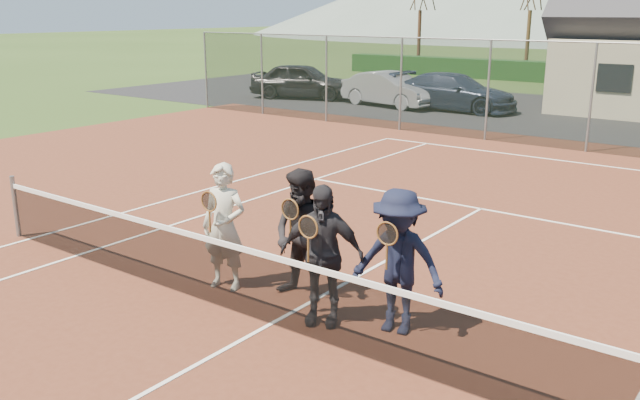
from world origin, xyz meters
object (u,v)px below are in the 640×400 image
object	(u,v)px
player_c	(322,255)
player_b	(303,235)
tennis_net	(270,286)
car_b	(390,89)
car_a	(302,81)
car_c	(454,92)
player_d	(398,262)
player_a	(224,227)

from	to	relation	value
player_c	player_b	bearing A→B (deg)	145.02
tennis_net	car_b	bearing A→B (deg)	116.85
car_a	car_c	xyz separation A→B (m)	(7.15, 0.59, -0.06)
player_b	player_d	size ratio (longest dim) A/B	1.00
car_a	car_b	xyz separation A→B (m)	(4.52, 0.08, -0.08)
car_c	player_b	size ratio (longest dim) A/B	2.78
car_b	player_d	distance (m)	20.51
tennis_net	player_c	xyz separation A→B (m)	(0.46, 0.45, 0.38)
player_c	car_b	bearing A→B (deg)	118.58
tennis_net	player_b	distance (m)	0.99
player_c	player_d	distance (m)	0.95
tennis_net	player_c	bearing A→B (deg)	44.16
car_a	car_b	size ratio (longest dim) A/B	1.08
tennis_net	player_a	bearing A→B (deg)	157.61
car_a	player_a	distance (m)	21.70
car_b	player_a	distance (m)	19.52
car_b	player_d	bearing A→B (deg)	-139.04
car_a	tennis_net	world-z (taller)	car_a
player_b	car_a	bearing A→B (deg)	128.11
car_c	player_b	world-z (taller)	player_b
player_a	player_d	bearing A→B (deg)	5.75
player_a	player_b	world-z (taller)	same
tennis_net	player_c	size ratio (longest dim) A/B	6.49
player_c	car_c	bearing A→B (deg)	111.15
tennis_net	player_a	size ratio (longest dim) A/B	6.49
car_c	player_a	world-z (taller)	player_a
car_b	player_b	size ratio (longest dim) A/B	2.37
car_b	car_c	world-z (taller)	car_c
car_b	player_b	world-z (taller)	player_b
tennis_net	player_c	world-z (taller)	player_c
player_d	player_a	bearing A→B (deg)	-174.25
car_b	car_c	bearing A→B (deg)	-69.31
car_c	player_c	distance (m)	19.73
car_a	player_d	world-z (taller)	player_d
car_a	player_b	world-z (taller)	player_b
car_b	player_c	distance (m)	20.38
tennis_net	player_d	xyz separation A→B (m)	(1.34, 0.80, 0.38)
player_b	car_c	bearing A→B (deg)	109.84
car_b	player_b	xyz separation A→B (m)	(9.11, -17.44, 0.22)
player_a	car_b	bearing A→B (deg)	114.18
car_a	tennis_net	xyz separation A→B (m)	(13.80, -18.26, -0.25)
player_a	player_c	distance (m)	1.75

